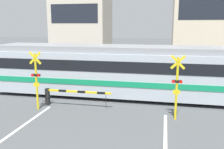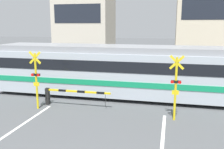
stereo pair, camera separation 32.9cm
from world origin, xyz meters
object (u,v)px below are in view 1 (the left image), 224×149
object	(u,v)px
commuter_train	(128,70)
crossing_signal_right	(177,85)
crossing_barrier_near	(65,94)
crossing_barrier_far	(155,77)
crossing_signal_left	(36,78)

from	to	relation	value
commuter_train	crossing_signal_right	distance (m)	4.43
crossing_barrier_near	crossing_barrier_far	world-z (taller)	same
crossing_signal_left	crossing_signal_right	world-z (taller)	same
commuter_train	crossing_signal_left	size ratio (longest dim) A/B	5.44
crossing_barrier_near	crossing_signal_right	distance (m)	6.09
crossing_signal_left	crossing_signal_right	distance (m)	7.18
commuter_train	crossing_signal_right	bearing A→B (deg)	-50.52
crossing_barrier_near	crossing_barrier_far	bearing A→B (deg)	49.77
crossing_signal_right	crossing_signal_left	bearing A→B (deg)	180.00
commuter_train	crossing_barrier_far	bearing A→B (deg)	61.49
crossing_barrier_near	crossing_signal_right	size ratio (longest dim) A/B	1.21
crossing_barrier_far	commuter_train	bearing A→B (deg)	-118.51
crossing_signal_left	crossing_signal_right	size ratio (longest dim) A/B	1.00
crossing_signal_left	crossing_barrier_near	bearing A→B (deg)	31.92
crossing_barrier_near	commuter_train	bearing A→B (deg)	40.29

